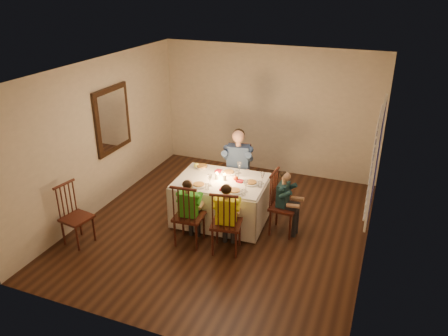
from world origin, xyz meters
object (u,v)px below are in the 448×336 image
at_px(chair_extra, 81,242).
at_px(serving_bowl, 202,167).
at_px(chair_adult, 237,199).
at_px(dining_table, 221,192).
at_px(chair_end, 282,232).
at_px(child_teal, 282,232).
at_px(child_green, 190,242).
at_px(adult, 237,199).
at_px(chair_near_right, 226,250).
at_px(child_yellow, 226,250).
at_px(chair_near_left, 190,242).

bearing_deg(chair_extra, serving_bowl, -28.21).
relative_size(chair_adult, serving_bowl, 4.93).
xyz_separation_m(dining_table, chair_extra, (-1.80, -1.42, -0.55)).
height_order(chair_end, child_teal, child_teal).
bearing_deg(child_green, dining_table, -109.47).
xyz_separation_m(adult, child_green, (-0.20, -1.61, 0.00)).
distance_m(dining_table, chair_extra, 2.36).
relative_size(adult, child_green, 1.25).
xyz_separation_m(dining_table, child_teal, (1.06, 0.04, -0.55)).
relative_size(chair_extra, child_green, 0.91).
height_order(chair_near_right, adult, adult).
height_order(dining_table, child_yellow, dining_table).
xyz_separation_m(chair_adult, chair_near_left, (-0.20, -1.61, 0.00)).
xyz_separation_m(dining_table, chair_end, (1.06, 0.04, -0.55)).
bearing_deg(child_green, serving_bowl, -80.94).
relative_size(chair_extra, serving_bowl, 4.65).
height_order(chair_near_right, chair_extra, chair_near_right).
bearing_deg(chair_adult, child_teal, -46.49).
relative_size(chair_near_left, adult, 0.77).
bearing_deg(chair_near_left, serving_bowl, -80.94).
distance_m(chair_adult, chair_near_right, 1.65).
xyz_separation_m(chair_adult, child_teal, (1.06, -0.78, 0.00)).
xyz_separation_m(chair_near_right, chair_extra, (-2.20, -0.64, 0.00)).
height_order(chair_end, child_green, child_green).
distance_m(chair_end, child_green, 1.51).
relative_size(adult, serving_bowl, 6.41).
distance_m(child_green, child_yellow, 0.60).
xyz_separation_m(chair_end, child_green, (-1.27, -0.83, 0.00)).
bearing_deg(chair_extra, child_teal, -53.17).
bearing_deg(serving_bowl, chair_adult, 49.05).
bearing_deg(dining_table, chair_extra, -144.77).
height_order(child_yellow, child_teal, child_yellow).
xyz_separation_m(chair_near_left, adult, (0.20, 1.61, 0.00)).
xyz_separation_m(chair_adult, adult, (0.00, 0.00, 0.00)).
bearing_deg(chair_adult, chair_extra, -138.89).
distance_m(dining_table, adult, 0.99).
xyz_separation_m(adult, child_yellow, (0.40, -1.60, 0.00)).
bearing_deg(dining_table, child_teal, -1.00).
xyz_separation_m(chair_end, child_yellow, (-0.66, -0.82, 0.00)).
bearing_deg(chair_near_left, dining_table, -109.47).
bearing_deg(chair_extra, chair_near_right, -63.93).
bearing_deg(chair_near_right, chair_end, -139.29).
bearing_deg(child_yellow, adult, -86.23).
distance_m(chair_extra, serving_bowl, 2.31).
bearing_deg(chair_near_right, child_teal, -139.29).
bearing_deg(chair_end, child_green, 125.98).
height_order(chair_adult, child_yellow, child_yellow).
relative_size(dining_table, serving_bowl, 7.20).
xyz_separation_m(chair_extra, child_green, (1.59, 0.63, 0.00)).
bearing_deg(serving_bowl, chair_end, -9.13).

